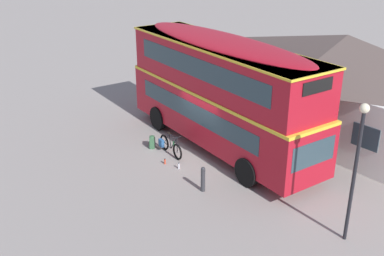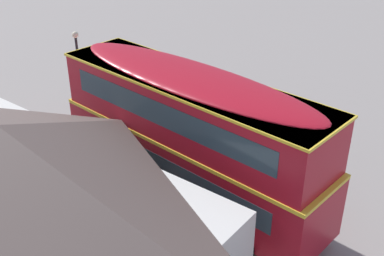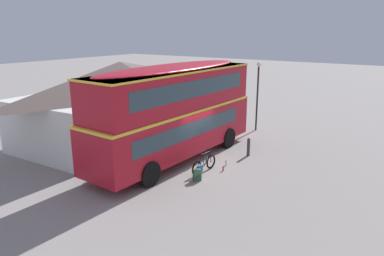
{
  "view_description": "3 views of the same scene",
  "coord_description": "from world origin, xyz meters",
  "px_view_note": "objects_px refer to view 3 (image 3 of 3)",
  "views": [
    {
      "loc": [
        13.8,
        -10.89,
        8.71
      ],
      "look_at": [
        0.78,
        -1.21,
        1.77
      ],
      "focal_mm": 43.5,
      "sensor_mm": 36.0,
      "label": 1
    },
    {
      "loc": [
        -9.29,
        11.59,
        10.34
      ],
      "look_at": [
        0.41,
        0.18,
        2.27
      ],
      "focal_mm": 44.68,
      "sensor_mm": 36.0,
      "label": 2
    },
    {
      "loc": [
        -13.92,
        -9.33,
        6.37
      ],
      "look_at": [
        0.13,
        0.17,
        1.7
      ],
      "focal_mm": 33.42,
      "sensor_mm": 36.0,
      "label": 3
    }
  ],
  "objects_px": {
    "backpack_on_ground": "(197,174)",
    "street_lamp": "(258,89)",
    "water_bottle_clear_plastic": "(226,163)",
    "double_decker_bus": "(175,108)",
    "kerb_bollard": "(248,147)",
    "water_bottle_red_squeeze": "(223,169)",
    "touring_bicycle": "(204,165)"
  },
  "relations": [
    {
      "from": "backpack_on_ground",
      "to": "street_lamp",
      "type": "bearing_deg",
      "value": 8.13
    },
    {
      "from": "water_bottle_clear_plastic",
      "to": "double_decker_bus",
      "type": "bearing_deg",
      "value": 103.07
    },
    {
      "from": "double_decker_bus",
      "to": "kerb_bollard",
      "type": "relative_size",
      "value": 10.75
    },
    {
      "from": "water_bottle_red_squeeze",
      "to": "street_lamp",
      "type": "bearing_deg",
      "value": 12.84
    },
    {
      "from": "water_bottle_red_squeeze",
      "to": "water_bottle_clear_plastic",
      "type": "xyz_separation_m",
      "value": [
        0.67,
        0.21,
        0.01
      ]
    },
    {
      "from": "backpack_on_ground",
      "to": "kerb_bollard",
      "type": "distance_m",
      "value": 4.2
    },
    {
      "from": "backpack_on_ground",
      "to": "water_bottle_clear_plastic",
      "type": "relative_size",
      "value": 2.12
    },
    {
      "from": "backpack_on_ground",
      "to": "water_bottle_red_squeeze",
      "type": "bearing_deg",
      "value": -14.0
    },
    {
      "from": "touring_bicycle",
      "to": "backpack_on_ground",
      "type": "relative_size",
      "value": 3.18
    },
    {
      "from": "backpack_on_ground",
      "to": "water_bottle_clear_plastic",
      "type": "height_order",
      "value": "backpack_on_ground"
    },
    {
      "from": "water_bottle_clear_plastic",
      "to": "touring_bicycle",
      "type": "bearing_deg",
      "value": 160.77
    },
    {
      "from": "double_decker_bus",
      "to": "water_bottle_red_squeeze",
      "type": "height_order",
      "value": "double_decker_bus"
    },
    {
      "from": "touring_bicycle",
      "to": "street_lamp",
      "type": "bearing_deg",
      "value": 7.16
    },
    {
      "from": "touring_bicycle",
      "to": "water_bottle_clear_plastic",
      "type": "xyz_separation_m",
      "value": [
        1.32,
        -0.46,
        -0.25
      ]
    },
    {
      "from": "backpack_on_ground",
      "to": "street_lamp",
      "type": "xyz_separation_m",
      "value": [
        8.99,
        1.28,
        2.45
      ]
    },
    {
      "from": "water_bottle_clear_plastic",
      "to": "street_lamp",
      "type": "distance_m",
      "value": 7.36
    },
    {
      "from": "street_lamp",
      "to": "touring_bicycle",
      "type": "bearing_deg",
      "value": -172.84
    },
    {
      "from": "double_decker_bus",
      "to": "backpack_on_ground",
      "type": "height_order",
      "value": "double_decker_bus"
    },
    {
      "from": "touring_bicycle",
      "to": "street_lamp",
      "type": "height_order",
      "value": "street_lamp"
    },
    {
      "from": "double_decker_bus",
      "to": "backpack_on_ground",
      "type": "distance_m",
      "value": 3.76
    },
    {
      "from": "backpack_on_ground",
      "to": "water_bottle_clear_plastic",
      "type": "bearing_deg",
      "value": -4.67
    },
    {
      "from": "touring_bicycle",
      "to": "backpack_on_ground",
      "type": "height_order",
      "value": "touring_bicycle"
    },
    {
      "from": "double_decker_bus",
      "to": "kerb_bollard",
      "type": "distance_m",
      "value": 4.36
    },
    {
      "from": "kerb_bollard",
      "to": "backpack_on_ground",
      "type": "bearing_deg",
      "value": 173.72
    },
    {
      "from": "street_lamp",
      "to": "kerb_bollard",
      "type": "xyz_separation_m",
      "value": [
        -4.82,
        -1.74,
        -2.24
      ]
    },
    {
      "from": "touring_bicycle",
      "to": "water_bottle_red_squeeze",
      "type": "distance_m",
      "value": 0.97
    },
    {
      "from": "street_lamp",
      "to": "kerb_bollard",
      "type": "bearing_deg",
      "value": -160.11
    },
    {
      "from": "kerb_bollard",
      "to": "water_bottle_red_squeeze",
      "type": "bearing_deg",
      "value": 178.67
    },
    {
      "from": "touring_bicycle",
      "to": "backpack_on_ground",
      "type": "bearing_deg",
      "value": -163.9
    },
    {
      "from": "water_bottle_red_squeeze",
      "to": "water_bottle_clear_plastic",
      "type": "relative_size",
      "value": 0.89
    },
    {
      "from": "backpack_on_ground",
      "to": "street_lamp",
      "type": "distance_m",
      "value": 9.4
    },
    {
      "from": "backpack_on_ground",
      "to": "kerb_bollard",
      "type": "bearing_deg",
      "value": -6.28
    }
  ]
}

